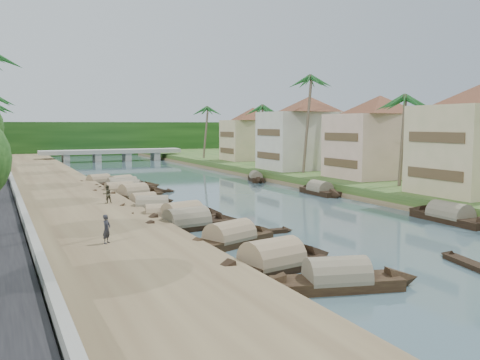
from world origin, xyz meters
name	(u,v)px	position (x,y,z in m)	size (l,w,h in m)	color
ground	(293,217)	(0.00, 0.00, 0.00)	(220.00, 220.00, 0.00)	#3D555C
left_bank	(58,194)	(-16.00, 20.00, 0.40)	(10.00, 180.00, 0.80)	brown
right_bank	(341,178)	(19.00, 20.00, 0.60)	(16.00, 180.00, 1.20)	#26471C
retaining_wall	(13,187)	(-20.20, 20.00, 1.35)	(0.40, 180.00, 1.10)	gray
treeline	(89,138)	(0.00, 100.00, 4.00)	(120.00, 14.00, 8.00)	black
bridge	(112,153)	(0.00, 72.00, 1.72)	(28.00, 4.00, 2.40)	#9A9990
building_mid	(379,136)	(19.99, 14.00, 6.13)	(14.11, 14.11, 9.70)	beige
building_far	(309,132)	(18.99, 28.00, 6.38)	(15.59, 15.59, 10.20)	beige
building_distant	(253,133)	(19.99, 48.00, 5.88)	(12.62, 12.62, 9.20)	#D5B88F
sampan_0	(337,281)	(-7.85, -17.19, 0.42)	(8.44, 3.64, 2.19)	black
sampan_1	(272,263)	(-9.12, -13.27, 0.42)	(8.84, 3.69, 2.52)	black
sampan_2	(230,239)	(-8.75, -7.06, 0.42)	(8.69, 4.90, 2.28)	black
sampan_3	(187,224)	(-9.52, -1.16, 0.42)	(9.10, 3.25, 2.38)	black
sampan_4	(162,217)	(-10.33, 2.35, 0.41)	(7.29, 3.06, 2.05)	black
sampan_5	(182,218)	(-9.03, 1.21, 0.42)	(8.28, 4.05, 2.53)	black
sampan_6	(152,209)	(-9.94, 6.32, 0.42)	(7.97, 4.25, 2.32)	black
sampan_7	(143,202)	(-9.58, 10.66, 0.40)	(6.60, 2.52, 1.79)	black
sampan_8	(134,195)	(-9.22, 15.86, 0.42)	(7.78, 4.04, 2.34)	black
sampan_9	(126,190)	(-9.01, 20.18, 0.42)	(8.93, 4.90, 2.25)	black
sampan_10	(119,193)	(-10.11, 18.49, 0.42)	(8.23, 2.52, 2.23)	black
sampan_11	(121,185)	(-8.35, 25.59, 0.42)	(7.70, 4.84, 2.22)	black
sampan_12	(122,187)	(-8.66, 23.58, 0.42)	(9.49, 2.55, 2.22)	black
sampan_13	(99,183)	(-10.31, 28.98, 0.41)	(7.58, 4.04, 2.08)	black
sampan_14	(450,217)	(9.88, -6.89, 0.42)	(2.18, 9.63, 2.31)	black
sampan_15	(320,191)	(9.84, 11.12, 0.41)	(1.99, 7.99, 2.14)	black
sampan_16	(256,178)	(9.67, 26.19, 0.40)	(3.64, 7.39, 1.85)	black
canoe_0	(473,266)	(0.81, -17.15, 0.10)	(2.03, 5.96, 0.78)	black
canoe_1	(266,232)	(-5.03, -4.81, 0.10)	(4.24, 0.76, 0.68)	black
canoe_2	(154,192)	(-6.02, 19.90, 0.10)	(4.93, 0.94, 0.71)	black
palm_1	(403,99)	(16.00, 5.67, 10.06)	(3.20, 3.20, 10.62)	brown
palm_2	(306,79)	(15.00, 22.55, 13.25)	(3.20, 3.20, 13.93)	brown
palm_3	(262,108)	(16.00, 36.93, 10.03)	(3.20, 3.20, 10.59)	brown
palm_7	(204,109)	(14.00, 56.28, 10.33)	(3.20, 3.20, 10.88)	brown
tree_6	(326,133)	(24.00, 31.00, 6.22)	(4.97, 4.97, 7.15)	#4F3C2D
person_near	(107,229)	(-16.22, -6.75, 1.63)	(0.60, 0.40, 1.65)	#222229
person_far	(107,194)	(-13.17, 8.87, 1.58)	(0.76, 0.59, 1.56)	#393728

